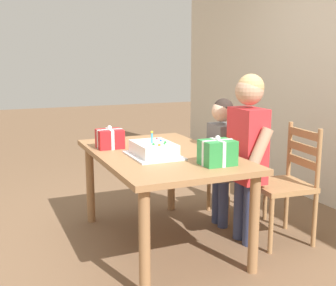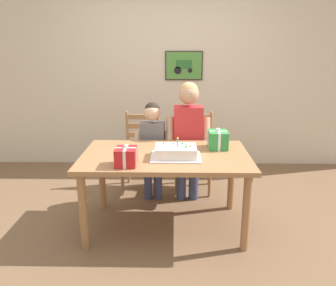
{
  "view_description": "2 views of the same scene",
  "coord_description": "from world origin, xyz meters",
  "px_view_note": "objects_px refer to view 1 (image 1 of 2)",
  "views": [
    {
      "loc": [
        2.97,
        -1.23,
        1.43
      ],
      "look_at": [
        0.19,
        -0.02,
        0.84
      ],
      "focal_mm": 46.67,
      "sensor_mm": 36.0,
      "label": 1
    },
    {
      "loc": [
        0.08,
        -3.0,
        1.7
      ],
      "look_at": [
        0.02,
        0.04,
        0.82
      ],
      "focal_mm": 36.96,
      "sensor_mm": 36.0,
      "label": 2
    }
  ],
  "objects_px": {
    "dining_table": "(161,164)",
    "gift_box_red_large": "(110,139)",
    "chair_left": "(241,165)",
    "child_younger": "(221,150)",
    "chair_right": "(286,183)",
    "child_older": "(247,142)",
    "birthday_cake": "(154,150)",
    "gift_box_beside_cake": "(217,152)"
  },
  "relations": [
    {
      "from": "gift_box_beside_cake",
      "to": "birthday_cake",
      "type": "bearing_deg",
      "value": -143.71
    },
    {
      "from": "gift_box_beside_cake",
      "to": "chair_right",
      "type": "height_order",
      "value": "gift_box_beside_cake"
    },
    {
      "from": "gift_box_red_large",
      "to": "chair_left",
      "type": "bearing_deg",
      "value": 89.78
    },
    {
      "from": "birthday_cake",
      "to": "child_younger",
      "type": "height_order",
      "value": "child_younger"
    },
    {
      "from": "gift_box_red_large",
      "to": "child_younger",
      "type": "distance_m",
      "value": 0.95
    },
    {
      "from": "child_younger",
      "to": "dining_table",
      "type": "bearing_deg",
      "value": -75.86
    },
    {
      "from": "birthday_cake",
      "to": "child_older",
      "type": "height_order",
      "value": "child_older"
    },
    {
      "from": "gift_box_red_large",
      "to": "chair_left",
      "type": "distance_m",
      "value": 1.28
    },
    {
      "from": "gift_box_red_large",
      "to": "child_younger",
      "type": "bearing_deg",
      "value": 80.07
    },
    {
      "from": "chair_right",
      "to": "child_older",
      "type": "bearing_deg",
      "value": -106.08
    },
    {
      "from": "gift_box_red_large",
      "to": "child_older",
      "type": "bearing_deg",
      "value": 59.31
    },
    {
      "from": "dining_table",
      "to": "gift_box_red_large",
      "type": "height_order",
      "value": "gift_box_red_large"
    },
    {
      "from": "dining_table",
      "to": "birthday_cake",
      "type": "relative_size",
      "value": 3.46
    },
    {
      "from": "chair_left",
      "to": "child_older",
      "type": "bearing_deg",
      "value": -29.66
    },
    {
      "from": "chair_left",
      "to": "child_younger",
      "type": "bearing_deg",
      "value": -63.07
    },
    {
      "from": "dining_table",
      "to": "child_older",
      "type": "distance_m",
      "value": 0.68
    },
    {
      "from": "child_older",
      "to": "child_younger",
      "type": "relative_size",
      "value": 1.19
    },
    {
      "from": "dining_table",
      "to": "birthday_cake",
      "type": "height_order",
      "value": "birthday_cake"
    },
    {
      "from": "birthday_cake",
      "to": "dining_table",
      "type": "bearing_deg",
      "value": 134.68
    },
    {
      "from": "birthday_cake",
      "to": "chair_right",
      "type": "height_order",
      "value": "same"
    },
    {
      "from": "chair_right",
      "to": "child_younger",
      "type": "xyz_separation_m",
      "value": [
        -0.47,
        -0.31,
        0.2
      ]
    },
    {
      "from": "dining_table",
      "to": "chair_right",
      "type": "height_order",
      "value": "chair_right"
    },
    {
      "from": "gift_box_red_large",
      "to": "child_younger",
      "type": "relative_size",
      "value": 0.18
    },
    {
      "from": "dining_table",
      "to": "child_younger",
      "type": "xyz_separation_m",
      "value": [
        -0.16,
        0.62,
        0.03
      ]
    },
    {
      "from": "dining_table",
      "to": "gift_box_red_large",
      "type": "bearing_deg",
      "value": -136.23
    },
    {
      "from": "chair_left",
      "to": "child_older",
      "type": "relative_size",
      "value": 0.7
    },
    {
      "from": "birthday_cake",
      "to": "child_older",
      "type": "distance_m",
      "value": 0.73
    },
    {
      "from": "gift_box_beside_cake",
      "to": "child_younger",
      "type": "height_order",
      "value": "child_younger"
    },
    {
      "from": "dining_table",
      "to": "chair_right",
      "type": "relative_size",
      "value": 1.65
    },
    {
      "from": "gift_box_red_large",
      "to": "child_older",
      "type": "height_order",
      "value": "child_older"
    },
    {
      "from": "birthday_cake",
      "to": "gift_box_red_large",
      "type": "distance_m",
      "value": 0.46
    },
    {
      "from": "birthday_cake",
      "to": "chair_left",
      "type": "bearing_deg",
      "value": 111.69
    },
    {
      "from": "gift_box_red_large",
      "to": "gift_box_beside_cake",
      "type": "height_order",
      "value": "gift_box_beside_cake"
    },
    {
      "from": "chair_right",
      "to": "chair_left",
      "type": "bearing_deg",
      "value": 179.99
    },
    {
      "from": "gift_box_red_large",
      "to": "chair_right",
      "type": "bearing_deg",
      "value": 62.66
    },
    {
      "from": "gift_box_beside_cake",
      "to": "child_older",
      "type": "relative_size",
      "value": 0.17
    },
    {
      "from": "dining_table",
      "to": "child_older",
      "type": "height_order",
      "value": "child_older"
    },
    {
      "from": "child_older",
      "to": "birthday_cake",
      "type": "bearing_deg",
      "value": -100.81
    },
    {
      "from": "birthday_cake",
      "to": "gift_box_beside_cake",
      "type": "distance_m",
      "value": 0.5
    },
    {
      "from": "dining_table",
      "to": "chair_left",
      "type": "distance_m",
      "value": 0.99
    },
    {
      "from": "chair_right",
      "to": "child_older",
      "type": "relative_size",
      "value": 0.7
    },
    {
      "from": "gift_box_red_large",
      "to": "gift_box_beside_cake",
      "type": "bearing_deg",
      "value": 31.82
    }
  ]
}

